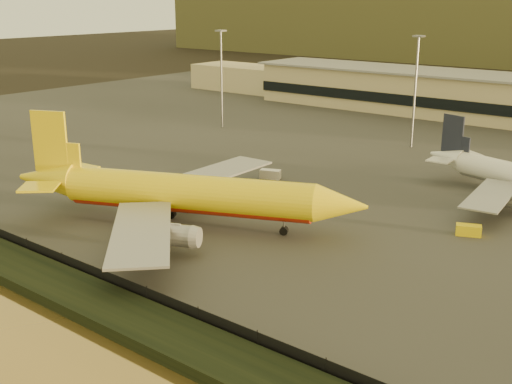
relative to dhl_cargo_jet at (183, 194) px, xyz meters
The scene contains 8 objects.
ground 17.00m from the dhl_cargo_jet, 32.38° to the right, with size 900.00×900.00×0.00m, color black.
embankment 29.43m from the dhl_cargo_jet, 61.97° to the right, with size 320.00×7.00×1.40m, color black.
tarmac 87.56m from the dhl_cargo_jet, 81.00° to the left, with size 320.00×220.00×0.20m, color #2D2D2D.
perimeter_fence 25.91m from the dhl_cargo_jet, 57.76° to the right, with size 300.00×0.05×2.20m, color black.
terminal_building 116.89m from the dhl_cargo_jet, 90.42° to the left, with size 202.00×25.00×12.60m.
dhl_cargo_jet is the anchor object (origin of this frame).
gse_vehicle_yellow 42.84m from the dhl_cargo_jet, 32.67° to the left, with size 3.59×1.61×1.61m, color yellow.
gse_vehicle_white 29.98m from the dhl_cargo_jet, 100.72° to the left, with size 3.88×1.75×1.75m, color silver.
Camera 1 is at (52.93, -56.98, 34.02)m, focal length 45.00 mm.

